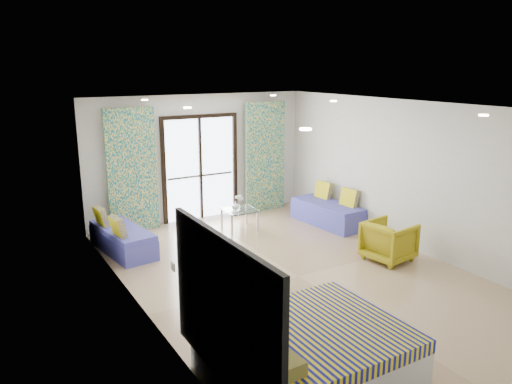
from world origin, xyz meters
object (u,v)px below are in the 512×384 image
daybed_right (328,212)px  daybed_left (122,239)px  bed (306,353)px  coffee_table (239,212)px  armchair (389,239)px

daybed_right → daybed_left: bearing=167.4°
bed → coffee_table: bearing=69.3°
bed → daybed_left: daybed_left is taller
bed → daybed_right: bearing=49.0°
daybed_right → coffee_table: bearing=155.8°
daybed_left → armchair: size_ratio=2.23×
bed → coffee_table: (1.80, 4.78, 0.09)m
daybed_right → bed: bearing=-135.4°
daybed_left → bed: bearing=-90.0°
bed → coffee_table: coffee_table is taller
daybed_left → daybed_right: size_ratio=0.98×
armchair → daybed_right: bearing=-17.5°
daybed_left → coffee_table: size_ratio=2.26×
bed → armchair: bearing=31.8°
daybed_right → coffee_table: size_ratio=2.30×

